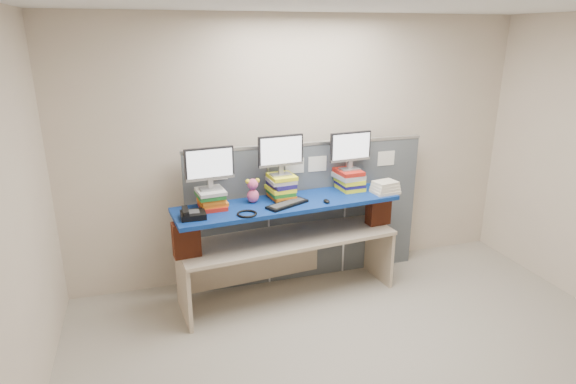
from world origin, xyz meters
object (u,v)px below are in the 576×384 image
object	(u,v)px
desk	(288,249)
monitor_center	(281,153)
monitor_right	(350,148)
keyboard	(287,204)
monitor_left	(210,166)
blue_board	(288,204)
desk_phone	(192,214)

from	to	relation	value
desk	monitor_center	xyz separation A→B (m)	(-0.04, 0.12, 0.97)
desk	monitor_right	world-z (taller)	monitor_right
monitor_right	keyboard	world-z (taller)	monitor_right
monitor_left	monitor_center	distance (m)	0.71
monitor_center	desk	bearing A→B (deg)	-77.46
blue_board	monitor_left	xyz separation A→B (m)	(-0.74, 0.05, 0.43)
monitor_right	desk_phone	bearing A→B (deg)	-173.64
monitor_center	monitor_right	size ratio (longest dim) A/B	1.00
desk	monitor_left	distance (m)	1.18
desk	keyboard	size ratio (longest dim) A/B	4.86
monitor_left	desk	bearing A→B (deg)	-9.20
keyboard	monitor_left	bearing A→B (deg)	141.70
blue_board	desk_phone	size ratio (longest dim) A/B	10.18
desk	keyboard	distance (m)	0.53
monitor_center	blue_board	bearing A→B (deg)	-77.46
desk	keyboard	xyz separation A→B (m)	(-0.04, -0.10, 0.52)
desk_phone	monitor_center	bearing A→B (deg)	17.30
blue_board	desk_phone	bearing A→B (deg)	-175.72
blue_board	keyboard	world-z (taller)	keyboard
desk	monitor_left	size ratio (longest dim) A/B	4.86
monitor_left	monitor_center	size ratio (longest dim) A/B	1.00
blue_board	desk	bearing A→B (deg)	98.39
monitor_right	blue_board	bearing A→B (deg)	-170.99
blue_board	monitor_center	bearing A→B (deg)	102.54
monitor_left	monitor_center	bearing A→B (deg)	-0.00
monitor_center	desk_phone	distance (m)	1.04
desk_phone	monitor_left	bearing A→B (deg)	46.01
desk	monitor_center	size ratio (longest dim) A/B	4.86
desk	monitor_center	bearing A→B (deg)	102.54
monitor_center	desk_phone	size ratio (longest dim) A/B	2.10
monitor_right	keyboard	distance (m)	0.93
monitor_right	keyboard	bearing A→B (deg)	-164.95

